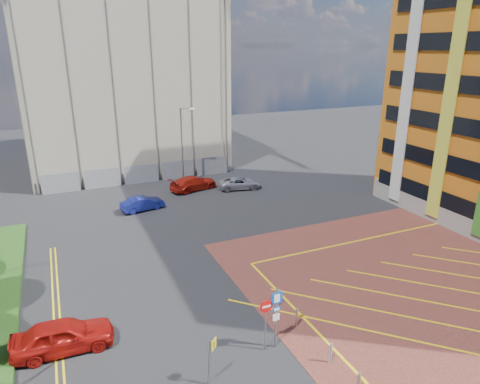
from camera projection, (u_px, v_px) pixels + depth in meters
ground at (276, 363)px, 19.74m from camera, size 140.00×140.00×0.00m
lamp_back at (183, 143)px, 44.13m from camera, size 1.53×0.16×8.00m
sign_cluster at (272, 314)px, 20.08m from camera, size 1.17×0.12×3.20m
warning_sign at (211, 356)px, 18.08m from camera, size 0.52×0.37×2.24m
bollard_row at (339, 363)px, 19.03m from camera, size 0.14×11.14×0.90m
construction_building at (118, 72)px, 50.81m from camera, size 21.20×19.20×22.00m
construction_fence at (151, 173)px, 45.77m from camera, size 21.60×0.06×2.00m
car_red_left at (63, 336)px, 20.35m from camera, size 4.71×2.02×1.59m
car_blue_back at (143, 203)px, 37.93m from camera, size 3.97×1.98×1.25m
car_red_back at (194, 183)px, 43.30m from camera, size 5.30×3.20×1.44m
car_silver_back at (240, 183)px, 43.66m from camera, size 4.61×2.76×1.20m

